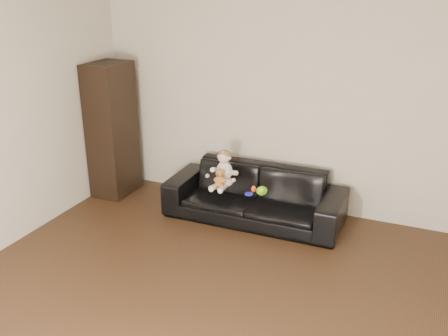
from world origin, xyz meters
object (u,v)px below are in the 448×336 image
at_px(teddy_bear, 220,178).
at_px(toy_rattle, 254,189).
at_px(cabinet, 112,130).
at_px(toy_green, 262,191).
at_px(toy_blue_disc, 249,194).
at_px(sofa, 254,195).
at_px(baby, 224,171).

distance_m(teddy_bear, toy_rattle, 0.40).
distance_m(cabinet, toy_green, 2.10).
relative_size(toy_rattle, toy_blue_disc, 0.67).
distance_m(cabinet, toy_rattle, 1.99).
height_order(toy_rattle, toy_blue_disc, toy_rattle).
bearing_deg(cabinet, toy_rattle, -4.37).
relative_size(cabinet, teddy_bear, 7.86).
bearing_deg(teddy_bear, toy_blue_disc, 5.00).
bearing_deg(toy_green, sofa, 131.43).
height_order(teddy_bear, toy_green, teddy_bear).
xyz_separation_m(cabinet, baby, (1.57, -0.13, -0.26)).
bearing_deg(cabinet, toy_blue_disc, -6.94).
distance_m(baby, toy_rattle, 0.40).
relative_size(teddy_bear, toy_blue_disc, 2.26).
bearing_deg(toy_rattle, teddy_bear, -162.40).
distance_m(sofa, toy_blue_disc, 0.23).
xyz_separation_m(toy_green, toy_rattle, (-0.11, 0.04, -0.02)).
xyz_separation_m(cabinet, teddy_bear, (1.58, -0.26, -0.30)).
xyz_separation_m(sofa, toy_blue_disc, (0.01, -0.21, 0.10)).
bearing_deg(baby, toy_blue_disc, -11.28).
bearing_deg(toy_rattle, baby, 177.47).
relative_size(baby, toy_blue_disc, 4.57).
bearing_deg(teddy_bear, toy_green, 9.49).
bearing_deg(cabinet, sofa, -0.69).
bearing_deg(baby, toy_rattle, 2.51).
height_order(sofa, toy_blue_disc, sofa).
xyz_separation_m(sofa, toy_rattle, (0.03, -0.13, 0.12)).
distance_m(cabinet, baby, 1.60).
relative_size(teddy_bear, toy_rattle, 3.39).
bearing_deg(toy_blue_disc, baby, 163.68).
bearing_deg(cabinet, toy_green, -5.15).
height_order(baby, toy_blue_disc, baby).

